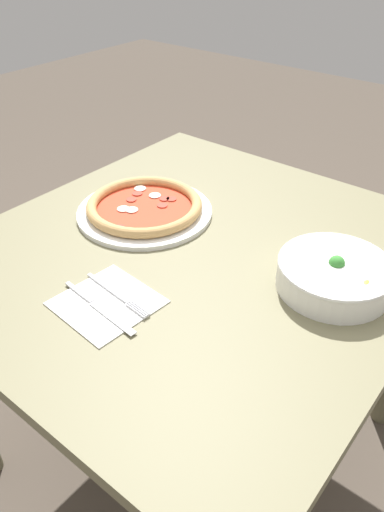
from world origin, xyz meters
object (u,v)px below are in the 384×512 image
Objects in this scene: pizza at (145,208)px; knife at (96,305)px; fork at (116,294)px; bowl at (334,274)px.

pizza reaches higher than knife.
knife is (0.32, 0.17, -0.01)m from pizza.
fork and knife have the same top height.
fork is 0.88× the size of knife.
pizza is at bearing -87.43° from bowl.
fork is (0.27, 0.18, -0.01)m from pizza.
bowl reaches higher than knife.
knife is at bearing -43.92° from bowl.
pizza is 1.47× the size of bowl.
bowl reaches higher than pizza.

